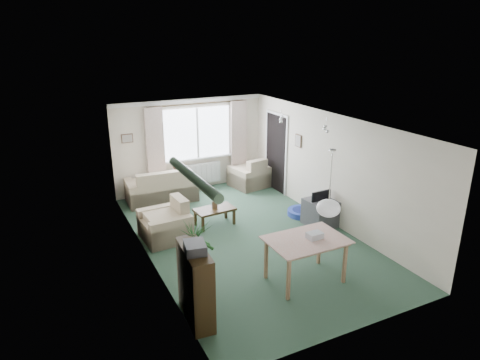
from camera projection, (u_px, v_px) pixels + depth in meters
name	position (u px, v px, depth m)	size (l,w,h in m)	color
ground	(246.00, 237.00, 8.75)	(6.50, 6.50, 0.00)	#2B4836
window	(197.00, 133.00, 11.08)	(1.80, 0.03, 1.30)	white
curtain_rod	(197.00, 104.00, 10.76)	(2.60, 0.03, 0.03)	black
curtain_left	(155.00, 148.00, 10.59)	(0.45, 0.08, 2.00)	beige
curtain_right	(239.00, 138.00, 11.55)	(0.45, 0.08, 2.00)	beige
radiator	(199.00, 174.00, 11.41)	(1.20, 0.10, 0.55)	white
doorway	(276.00, 153.00, 11.12)	(0.03, 0.95, 2.00)	black
pendant_lamp	(328.00, 208.00, 6.40)	(0.36, 0.36, 0.36)	white
tinsel_garland	(193.00, 178.00, 5.25)	(1.60, 1.60, 0.12)	#196626
bauble_cluster_a	(281.00, 117.00, 9.33)	(0.20, 0.20, 0.20)	silver
bauble_cluster_b	(326.00, 126.00, 8.44)	(0.20, 0.20, 0.20)	silver
wall_picture_back	(127.00, 138.00, 10.32)	(0.28, 0.03, 0.22)	brown
wall_picture_right	(298.00, 141.00, 10.09)	(0.03, 0.24, 0.30)	brown
sofa	(161.00, 185.00, 10.54)	(1.67, 0.89, 0.84)	beige
armchair_corner	(249.00, 172.00, 11.54)	(0.91, 0.86, 0.81)	beige
armchair_left	(164.00, 220.00, 8.57)	(0.93, 0.88, 0.83)	beige
coffee_table	(215.00, 217.00, 9.26)	(0.85, 0.47, 0.38)	black
photo_frame	(215.00, 205.00, 9.19)	(0.12, 0.02, 0.16)	brown
bookshelf	(195.00, 284.00, 6.10)	(0.31, 0.92, 1.13)	black
hifi_box	(195.00, 248.00, 5.82)	(0.28, 0.35, 0.14)	#3D3D42
houseplant	(197.00, 261.00, 6.53)	(0.56, 0.56, 1.31)	#1D5620
dining_table	(305.00, 260.00, 7.12)	(1.20, 0.80, 0.75)	tan
gift_box	(315.00, 236.00, 7.01)	(0.25, 0.18, 0.12)	silver
tv_cube	(320.00, 213.00, 9.22)	(0.57, 0.63, 0.57)	#3B3B40
pet_bed	(302.00, 212.00, 9.80)	(0.65, 0.65, 0.13)	navy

